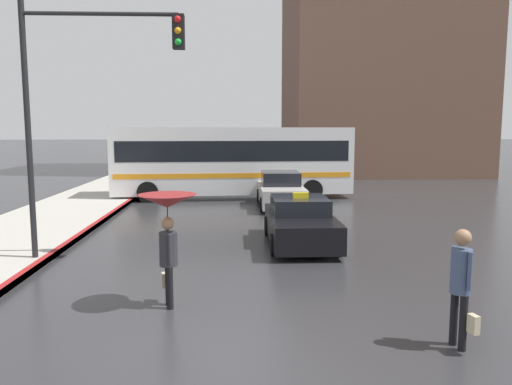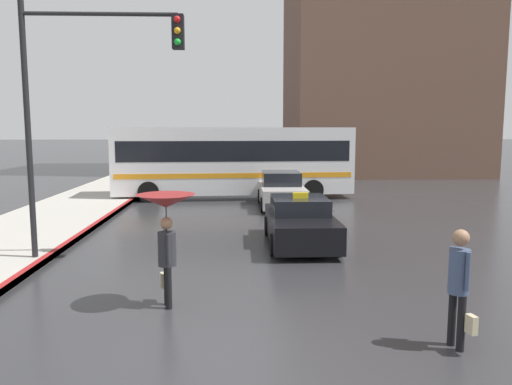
# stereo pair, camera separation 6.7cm
# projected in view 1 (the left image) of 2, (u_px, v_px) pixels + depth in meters

# --- Properties ---
(ground_plane) EXTENTS (300.00, 300.00, 0.00)m
(ground_plane) POSITION_uv_depth(u_px,v_px,m) (244.00, 371.00, 6.93)
(ground_plane) COLOR #2D2D30
(taxi) EXTENTS (1.91, 4.19, 1.52)m
(taxi) POSITION_uv_depth(u_px,v_px,m) (300.00, 223.00, 14.46)
(taxi) COLOR black
(taxi) RESTS_ON ground_plane
(sedan_red) EXTENTS (1.91, 4.45, 1.50)m
(sedan_red) POSITION_uv_depth(u_px,v_px,m) (281.00, 191.00, 21.46)
(sedan_red) COLOR #B7B2AD
(sedan_red) RESTS_ON ground_plane
(city_bus) EXTENTS (11.47, 3.27, 3.40)m
(city_bus) POSITION_uv_depth(u_px,v_px,m) (233.00, 159.00, 24.12)
(city_bus) COLOR silver
(city_bus) RESTS_ON ground_plane
(pedestrian_with_umbrella) EXTENTS (1.08, 1.08, 2.14)m
(pedestrian_with_umbrella) POSITION_uv_depth(u_px,v_px,m) (168.00, 217.00, 9.20)
(pedestrian_with_umbrella) COLOR black
(pedestrian_with_umbrella) RESTS_ON ground_plane
(pedestrian_man) EXTENTS (0.37, 0.59, 1.85)m
(pedestrian_man) POSITION_uv_depth(u_px,v_px,m) (461.00, 279.00, 7.52)
(pedestrian_man) COLOR black
(pedestrian_man) RESTS_ON ground_plane
(traffic_light) EXTENTS (3.86, 0.38, 6.33)m
(traffic_light) POSITION_uv_depth(u_px,v_px,m) (87.00, 85.00, 11.92)
(traffic_light) COLOR black
(traffic_light) RESTS_ON ground_plane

